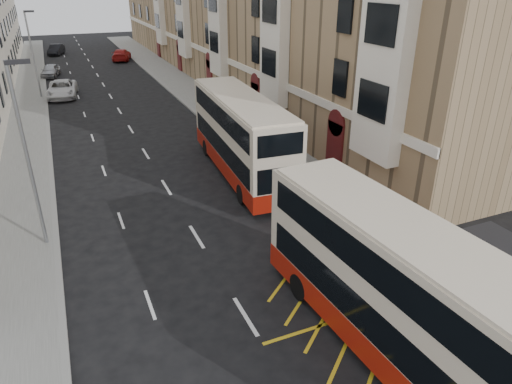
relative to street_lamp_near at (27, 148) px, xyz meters
name	(u,v)px	position (x,y,z in m)	size (l,w,h in m)	color
pavement_right	(218,111)	(14.35, 18.00, -4.56)	(4.00, 120.00, 0.15)	slate
pavement_left	(27,133)	(-1.15, 18.00, -4.56)	(3.00, 120.00, 0.15)	slate
kerb_right	(196,114)	(12.35, 18.00, -4.56)	(0.25, 120.00, 0.15)	gray
kerb_left	(48,131)	(0.35, 18.00, -4.56)	(0.25, 120.00, 0.15)	gray
road_markings	(104,86)	(6.35, 33.00, -4.63)	(10.00, 110.00, 0.01)	silver
terrace_right	(228,9)	(21.23, 33.38, 2.88)	(10.75, 79.00, 15.25)	#997D59
guard_railing	(364,236)	(12.60, -6.25, -3.78)	(0.06, 6.56, 1.01)	red
street_lamp_near	(27,148)	(0.00, 0.00, 0.00)	(0.93, 0.18, 8.00)	gray
street_lamp_far	(32,50)	(0.00, 30.00, 0.00)	(0.93, 0.18, 8.00)	gray
double_decker_front	(401,294)	(9.99, -11.49, -2.29)	(3.26, 11.67, 4.61)	beige
double_decker_rear	(241,136)	(11.08, 4.10, -2.20)	(3.55, 12.16, 4.79)	beige
litter_bin	(481,334)	(12.70, -12.47, -4.00)	(0.57, 0.57, 0.95)	black
pedestrian_far	(433,283)	(12.81, -10.14, -3.66)	(0.97, 0.41, 1.66)	black
white_van	(62,89)	(1.96, 29.52, -3.83)	(2.69, 5.84, 1.62)	silver
car_silver	(50,71)	(1.15, 41.08, -3.90)	(1.73, 4.29, 1.46)	#A1A3A9
car_dark	(56,50)	(2.39, 59.10, -3.87)	(1.63, 4.67, 1.54)	black
car_red	(121,55)	(10.79, 49.69, -3.84)	(2.24, 5.51, 1.60)	#AB1613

